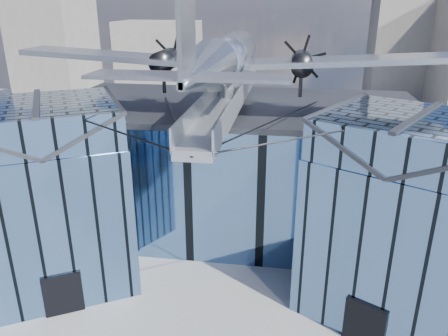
# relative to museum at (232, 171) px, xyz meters

# --- Properties ---
(ground_plane) EXTENTS (120.00, 120.00, 0.00)m
(ground_plane) POSITION_rel_museum_xyz_m (-0.00, -5.82, -5.54)
(ground_plane) COLOR gray
(museum) EXTENTS (32.88, 24.50, 17.60)m
(museum) POSITION_rel_museum_xyz_m (0.00, 0.00, 0.00)
(museum) COLOR #5075A4
(museum) RESTS_ON ground
(bg_towers) EXTENTS (77.00, 24.50, 26.00)m
(bg_towers) POSITION_rel_museum_xyz_m (1.45, 44.67, 4.47)
(bg_towers) COLOR slate
(bg_towers) RESTS_ON ground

